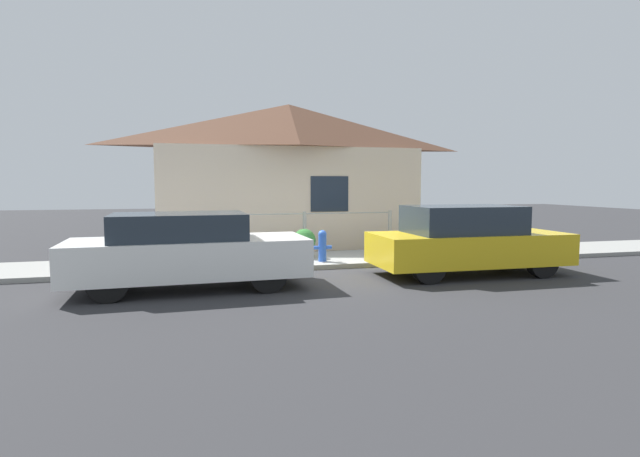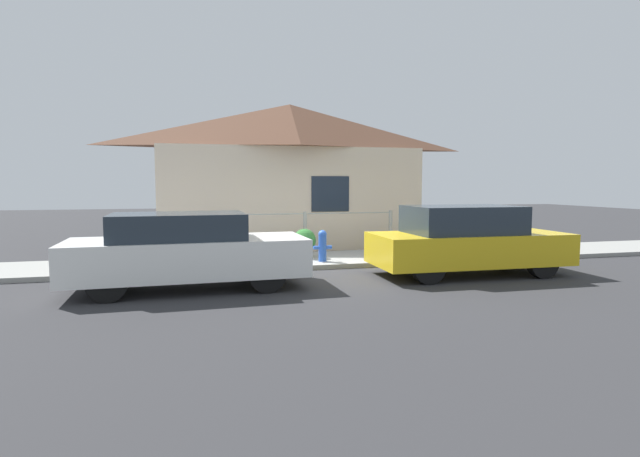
{
  "view_description": "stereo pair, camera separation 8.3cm",
  "coord_description": "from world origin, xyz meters",
  "px_view_note": "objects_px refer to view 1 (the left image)",
  "views": [
    {
      "loc": [
        -2.94,
        -10.63,
        1.91
      ],
      "look_at": [
        -0.05,
        0.3,
        0.9
      ],
      "focal_mm": 28.0,
      "sensor_mm": 36.0,
      "label": 1
    },
    {
      "loc": [
        -2.86,
        -10.65,
        1.91
      ],
      "look_at": [
        -0.05,
        0.3,
        0.9
      ],
      "focal_mm": 28.0,
      "sensor_mm": 36.0,
      "label": 2
    }
  ],
  "objects_px": {
    "car_left": "(187,251)",
    "fire_hydrant": "(322,245)",
    "potted_plant_near_hydrant": "(304,242)",
    "car_right": "(467,241)"
  },
  "relations": [
    {
      "from": "fire_hydrant",
      "to": "car_right",
      "type": "bearing_deg",
      "value": -35.07
    },
    {
      "from": "car_right",
      "to": "fire_hydrant",
      "type": "xyz_separation_m",
      "value": [
        -2.65,
        1.86,
        -0.23
      ]
    },
    {
      "from": "fire_hydrant",
      "to": "potted_plant_near_hydrant",
      "type": "relative_size",
      "value": 1.03
    },
    {
      "from": "car_left",
      "to": "car_right",
      "type": "bearing_deg",
      "value": -1.64
    },
    {
      "from": "car_right",
      "to": "fire_hydrant",
      "type": "bearing_deg",
      "value": 145.66
    },
    {
      "from": "car_left",
      "to": "car_right",
      "type": "xyz_separation_m",
      "value": [
        5.69,
        0.0,
        0.02
      ]
    },
    {
      "from": "car_right",
      "to": "potted_plant_near_hydrant",
      "type": "relative_size",
      "value": 5.77
    },
    {
      "from": "potted_plant_near_hydrant",
      "to": "fire_hydrant",
      "type": "bearing_deg",
      "value": -69.11
    },
    {
      "from": "car_right",
      "to": "potted_plant_near_hydrant",
      "type": "height_order",
      "value": "car_right"
    },
    {
      "from": "car_left",
      "to": "fire_hydrant",
      "type": "distance_m",
      "value": 3.57
    }
  ]
}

